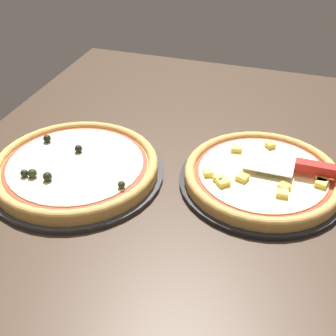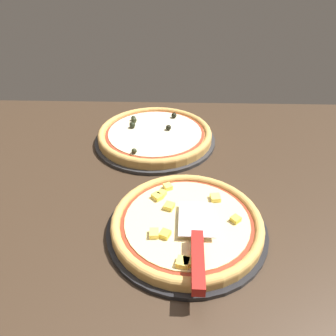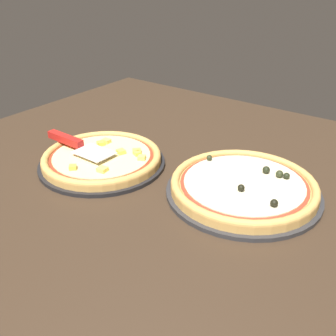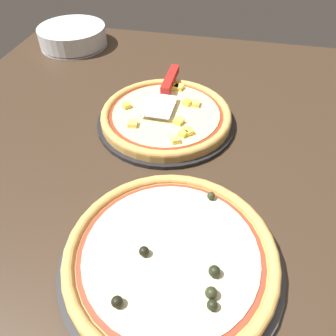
# 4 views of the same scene
# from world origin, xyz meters

# --- Properties ---
(ground_plane) EXTENTS (1.30, 1.19, 0.04)m
(ground_plane) POSITION_xyz_m (0.00, 0.00, -0.02)
(ground_plane) COLOR #38281C
(pizza_pan_front) EXTENTS (0.34, 0.34, 0.01)m
(pizza_pan_front) POSITION_xyz_m (0.06, -0.07, 0.01)
(pizza_pan_front) COLOR black
(pizza_pan_front) RESTS_ON ground_plane
(pizza_front) EXTENTS (0.32, 0.32, 0.03)m
(pizza_front) POSITION_xyz_m (0.06, -0.07, 0.02)
(pizza_front) COLOR tan
(pizza_front) RESTS_ON pizza_pan_front
(pizza_pan_back) EXTENTS (0.36, 0.36, 0.01)m
(pizza_pan_back) POSITION_xyz_m (-0.03, 0.30, 0.01)
(pizza_pan_back) COLOR #2D2D30
(pizza_pan_back) RESTS_ON ground_plane
(pizza_back) EXTENTS (0.34, 0.34, 0.04)m
(pizza_back) POSITION_xyz_m (-0.03, 0.30, 0.02)
(pizza_back) COLOR tan
(pizza_back) RESTS_ON pizza_pan_back
(serving_spatula) EXTENTS (0.07, 0.23, 0.02)m
(serving_spatula) POSITION_xyz_m (0.07, -0.16, 0.05)
(serving_spatula) COLOR silver
(serving_spatula) RESTS_ON pizza_front
(plate_stack) EXTENTS (0.22, 0.22, 0.06)m
(plate_stack) POSITION_xyz_m (0.46, -0.43, 0.03)
(plate_stack) COLOR silver
(plate_stack) RESTS_ON ground_plane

